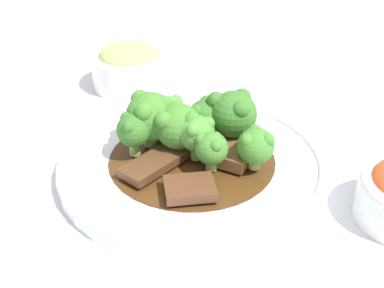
# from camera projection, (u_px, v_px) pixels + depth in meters

# --- Properties ---
(ground_plane) EXTENTS (4.00, 4.00, 0.00)m
(ground_plane) POSITION_uv_depth(u_px,v_px,m) (192.00, 171.00, 0.57)
(ground_plane) COLOR silver
(main_plate) EXTENTS (0.28, 0.28, 0.02)m
(main_plate) POSITION_uv_depth(u_px,v_px,m) (192.00, 163.00, 0.57)
(main_plate) COLOR white
(main_plate) RESTS_ON ground_plane
(beef_strip_0) EXTENTS (0.06, 0.06, 0.01)m
(beef_strip_0) POSITION_uv_depth(u_px,v_px,m) (190.00, 188.00, 0.51)
(beef_strip_0) COLOR #56331E
(beef_strip_0) RESTS_ON main_plate
(beef_strip_1) EXTENTS (0.06, 0.05, 0.01)m
(beef_strip_1) POSITION_uv_depth(u_px,v_px,m) (236.00, 153.00, 0.56)
(beef_strip_1) COLOR brown
(beef_strip_1) RESTS_ON main_plate
(beef_strip_2) EXTENTS (0.08, 0.04, 0.01)m
(beef_strip_2) POSITION_uv_depth(u_px,v_px,m) (155.00, 163.00, 0.55)
(beef_strip_2) COLOR #56331E
(beef_strip_2) RESTS_ON main_plate
(broccoli_floret_0) EXTENTS (0.03, 0.03, 0.04)m
(broccoli_floret_0) POSITION_uv_depth(u_px,v_px,m) (212.00, 148.00, 0.53)
(broccoli_floret_0) COLOR #8EB756
(broccoli_floret_0) RESTS_ON main_plate
(broccoli_floret_1) EXTENTS (0.04, 0.04, 0.05)m
(broccoli_floret_1) POSITION_uv_depth(u_px,v_px,m) (207.00, 118.00, 0.58)
(broccoli_floret_1) COLOR #8EB756
(broccoli_floret_1) RESTS_ON main_plate
(broccoli_floret_2) EXTENTS (0.04, 0.04, 0.05)m
(broccoli_floret_2) POSITION_uv_depth(u_px,v_px,m) (197.00, 133.00, 0.54)
(broccoli_floret_2) COLOR #7FA84C
(broccoli_floret_2) RESTS_ON main_plate
(broccoli_floret_3) EXTENTS (0.04, 0.04, 0.04)m
(broccoli_floret_3) POSITION_uv_depth(u_px,v_px,m) (169.00, 113.00, 0.59)
(broccoli_floret_3) COLOR #7FA84C
(broccoli_floret_3) RESTS_ON main_plate
(broccoli_floret_4) EXTENTS (0.05, 0.05, 0.05)m
(broccoli_floret_4) POSITION_uv_depth(u_px,v_px,m) (176.00, 127.00, 0.56)
(broccoli_floret_4) COLOR #7FA84C
(broccoli_floret_4) RESTS_ON main_plate
(broccoli_floret_5) EXTENTS (0.05, 0.05, 0.06)m
(broccoli_floret_5) POSITION_uv_depth(u_px,v_px,m) (151.00, 116.00, 0.57)
(broccoli_floret_5) COLOR #7FA84C
(broccoli_floret_5) RESTS_ON main_plate
(broccoli_floret_6) EXTENTS (0.05, 0.05, 0.06)m
(broccoli_floret_6) POSITION_uv_depth(u_px,v_px,m) (233.00, 113.00, 0.57)
(broccoli_floret_6) COLOR #7FA84C
(broccoli_floret_6) RESTS_ON main_plate
(broccoli_floret_7) EXTENTS (0.04, 0.04, 0.04)m
(broccoli_floret_7) POSITION_uv_depth(u_px,v_px,m) (256.00, 145.00, 0.53)
(broccoli_floret_7) COLOR #8EB756
(broccoli_floret_7) RESTS_ON main_plate
(broccoli_floret_8) EXTENTS (0.04, 0.04, 0.05)m
(broccoli_floret_8) POSITION_uv_depth(u_px,v_px,m) (134.00, 130.00, 0.55)
(broccoli_floret_8) COLOR #8EB756
(broccoli_floret_8) RESTS_ON main_plate
(serving_spoon) EXTENTS (0.16, 0.18, 0.01)m
(serving_spoon) POSITION_uv_depth(u_px,v_px,m) (178.00, 113.00, 0.63)
(serving_spoon) COLOR #B7B7BC
(serving_spoon) RESTS_ON main_plate
(side_bowl_appetizer) EXTENTS (0.11, 0.11, 0.06)m
(side_bowl_appetizer) POSITION_uv_depth(u_px,v_px,m) (130.00, 66.00, 0.74)
(side_bowl_appetizer) COLOR white
(side_bowl_appetizer) RESTS_ON ground_plane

